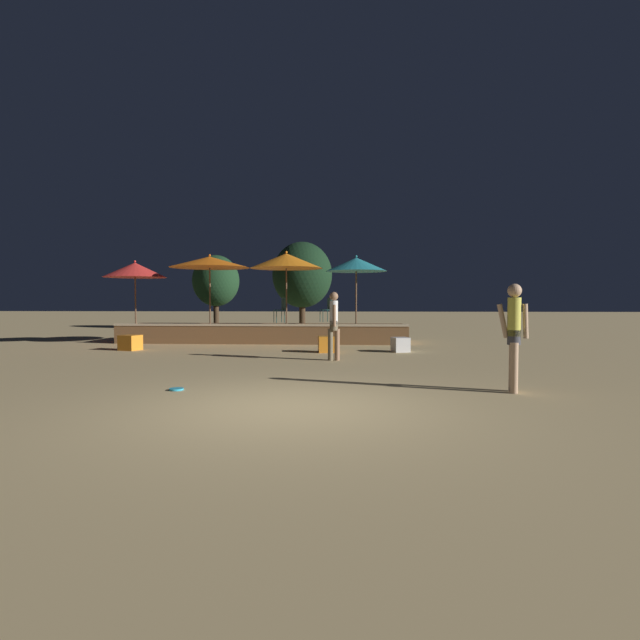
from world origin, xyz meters
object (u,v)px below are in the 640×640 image
at_px(patio_umbrella_3, 286,261).
at_px(cube_seat_0, 400,345).
at_px(background_tree_1, 216,281).
at_px(background_tree_0, 302,275).
at_px(bistro_chair_0, 281,307).
at_px(person_0, 334,323).
at_px(person_1, 514,333).
at_px(cube_seat_2, 130,343).
at_px(patio_umbrella_1, 356,265).
at_px(patio_umbrella_2, 210,262).
at_px(frisbee_disc, 176,389).
at_px(patio_umbrella_0, 135,270).
at_px(cube_seat_1, 326,344).
at_px(bistro_chair_1, 328,307).

height_order(patio_umbrella_3, cube_seat_0, patio_umbrella_3).
bearing_deg(background_tree_1, background_tree_0, -35.69).
bearing_deg(patio_umbrella_3, bistro_chair_0, 107.81).
bearing_deg(person_0, background_tree_0, -86.18).
bearing_deg(person_1, person_0, 48.95).
distance_m(cube_seat_2, background_tree_1, 11.57).
distance_m(patio_umbrella_1, patio_umbrella_2, 5.04).
height_order(bistro_chair_0, background_tree_1, background_tree_1).
relative_size(patio_umbrella_3, cube_seat_0, 5.77).
xyz_separation_m(patio_umbrella_1, frisbee_disc, (-3.11, -8.89, -2.70)).
distance_m(patio_umbrella_0, cube_seat_2, 3.32).
height_order(patio_umbrella_1, bistro_chair_0, patio_umbrella_1).
bearing_deg(cube_seat_0, patio_umbrella_3, 146.63).
bearing_deg(background_tree_0, patio_umbrella_0, -133.47).
relative_size(cube_seat_0, background_tree_0, 0.13).
xyz_separation_m(patio_umbrella_3, bistro_chair_0, (-0.30, 0.95, -1.61)).
relative_size(cube_seat_1, cube_seat_2, 0.79).
bearing_deg(cube_seat_0, frisbee_disc, -124.04).
relative_size(cube_seat_1, background_tree_0, 0.12).
distance_m(cube_seat_0, background_tree_0, 8.96).
relative_size(cube_seat_0, person_0, 0.32).
height_order(patio_umbrella_1, background_tree_0, background_tree_0).
xyz_separation_m(patio_umbrella_1, person_0, (-0.61, -4.57, -1.79)).
relative_size(patio_umbrella_1, background_tree_1, 0.78).
bearing_deg(cube_seat_0, patio_umbrella_2, 159.54).
height_order(bistro_chair_1, background_tree_1, background_tree_1).
distance_m(patio_umbrella_3, bistro_chair_0, 1.89).
bearing_deg(person_1, patio_umbrella_1, 28.26).
bearing_deg(cube_seat_0, background_tree_1, 126.98).
bearing_deg(background_tree_1, patio_umbrella_2, -76.04).
bearing_deg(frisbee_disc, patio_umbrella_3, 85.35).
height_order(patio_umbrella_3, cube_seat_1, patio_umbrella_3).
distance_m(patio_umbrella_1, frisbee_disc, 9.80).
xyz_separation_m(person_1, bistro_chair_0, (-5.16, 9.68, 0.27)).
height_order(patio_umbrella_1, cube_seat_0, patio_umbrella_1).
height_order(patio_umbrella_0, patio_umbrella_1, patio_umbrella_1).
distance_m(bistro_chair_1, background_tree_0, 4.31).
xyz_separation_m(person_1, bistro_chair_1, (-3.51, 10.29, 0.27)).
height_order(cube_seat_1, cube_seat_2, cube_seat_1).
bearing_deg(background_tree_1, patio_umbrella_0, -92.27).
bearing_deg(cube_seat_2, background_tree_1, 92.22).
distance_m(patio_umbrella_2, cube_seat_1, 5.53).
xyz_separation_m(person_0, background_tree_1, (-6.67, 13.51, 1.60)).
relative_size(person_1, background_tree_1, 0.46).
distance_m(cube_seat_2, frisbee_disc, 7.50).
bearing_deg(patio_umbrella_1, frisbee_disc, -109.30).
relative_size(person_0, frisbee_disc, 7.21).
bearing_deg(cube_seat_2, bistro_chair_0, 38.81).
xyz_separation_m(cube_seat_1, background_tree_1, (-6.38, 11.59, 2.30)).
height_order(patio_umbrella_1, person_0, patio_umbrella_1).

